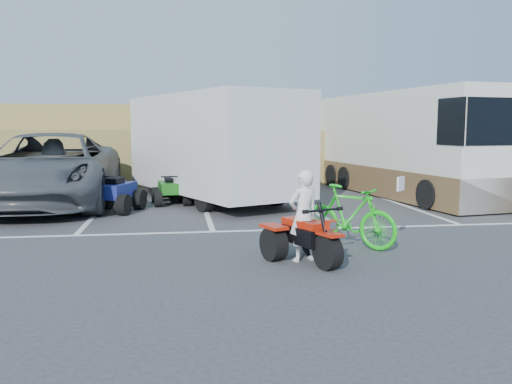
{
  "coord_description": "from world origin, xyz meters",
  "views": [
    {
      "loc": [
        -0.7,
        -8.46,
        2.12
      ],
      "look_at": [
        0.65,
        0.77,
        1.0
      ],
      "focal_mm": 38.0,
      "sensor_mm": 36.0,
      "label": 1
    }
  ],
  "objects": [
    {
      "name": "ground",
      "position": [
        0.0,
        0.0,
        0.0
      ],
      "size": [
        100.0,
        100.0,
        0.0
      ],
      "primitive_type": "plane",
      "color": "#363639",
      "rests_on": "ground"
    },
    {
      "name": "parking_stripes",
      "position": [
        0.87,
        4.07,
        0.0
      ],
      "size": [
        28.0,
        5.16,
        0.01
      ],
      "color": "white",
      "rests_on": "ground"
    },
    {
      "name": "grass_embankment",
      "position": [
        0.0,
        15.48,
        1.42
      ],
      "size": [
        40.0,
        8.5,
        3.1
      ],
      "color": "olive",
      "rests_on": "ground"
    },
    {
      "name": "red_trike_atv",
      "position": [
        1.32,
        -0.35,
        0.0
      ],
      "size": [
        1.51,
        1.71,
        0.92
      ],
      "primitive_type": null,
      "rotation": [
        0.0,
        0.0,
        0.38
      ],
      "color": "#B51E0A",
      "rests_on": "ground"
    },
    {
      "name": "rider",
      "position": [
        1.27,
        -0.21,
        0.73
      ],
      "size": [
        0.62,
        0.52,
        1.46
      ],
      "primitive_type": "imported",
      "rotation": [
        0.0,
        0.0,
        3.52
      ],
      "color": "white",
      "rests_on": "ground"
    },
    {
      "name": "green_dirt_bike",
      "position": [
        2.31,
        0.69,
        0.55
      ],
      "size": [
        1.64,
        1.69,
        1.1
      ],
      "primitive_type": "imported",
      "rotation": [
        0.0,
        0.0,
        0.75
      ],
      "color": "#14BF19",
      "rests_on": "ground"
    },
    {
      "name": "grey_pickup",
      "position": [
        -4.13,
        6.83,
        0.98
      ],
      "size": [
        3.4,
        7.14,
        1.97
      ],
      "primitive_type": "imported",
      "rotation": [
        0.0,
        0.0,
        0.02
      ],
      "color": "#4E5257",
      "rests_on": "ground"
    },
    {
      "name": "cargo_trailer",
      "position": [
        0.32,
        7.0,
        1.64
      ],
      "size": [
        4.97,
        6.98,
        3.02
      ],
      "rotation": [
        0.0,
        0.0,
        0.41
      ],
      "color": "silver",
      "rests_on": "ground"
    },
    {
      "name": "rv_motorhome",
      "position": [
        6.3,
        7.77,
        1.36
      ],
      "size": [
        3.47,
        8.91,
        3.12
      ],
      "rotation": [
        0.0,
        0.0,
        0.15
      ],
      "color": "silver",
      "rests_on": "ground"
    },
    {
      "name": "quad_atv_blue",
      "position": [
        -2.26,
        5.39,
        0.0
      ],
      "size": [
        1.52,
        1.76,
        0.97
      ],
      "primitive_type": null,
      "rotation": [
        0.0,
        0.0,
        -0.31
      ],
      "color": "navy",
      "rests_on": "ground"
    },
    {
      "name": "quad_atv_green",
      "position": [
        -0.89,
        6.55,
        0.0
      ],
      "size": [
        1.11,
        1.39,
        0.84
      ],
      "primitive_type": null,
      "rotation": [
        0.0,
        0.0,
        0.12
      ],
      "color": "#175F15",
      "rests_on": "ground"
    }
  ]
}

